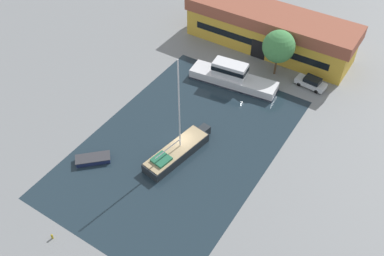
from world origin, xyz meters
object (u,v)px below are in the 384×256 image
(sailboat_moored, at_px, (177,151))
(motor_cruiser, at_px, (232,77))
(warehouse_building, at_px, (269,30))
(quay_tree_near_building, at_px, (279,47))
(small_dinghy, at_px, (93,159))
(parked_car, at_px, (311,82))

(sailboat_moored, relative_size, motor_cruiser, 1.05)
(warehouse_building, xyz_separation_m, quay_tree_near_building, (4.07, -5.98, 1.60))
(sailboat_moored, height_order, motor_cruiser, sailboat_moored)
(small_dinghy, bearing_deg, motor_cruiser, -60.57)
(warehouse_building, bearing_deg, quay_tree_near_building, -55.78)
(warehouse_building, height_order, sailboat_moored, sailboat_moored)
(warehouse_building, xyz_separation_m, sailboat_moored, (1.02, -27.92, -2.51))
(warehouse_building, relative_size, quay_tree_near_building, 3.79)
(motor_cruiser, relative_size, small_dinghy, 3.19)
(sailboat_moored, relative_size, small_dinghy, 3.36)
(parked_car, bearing_deg, sailboat_moored, 163.32)
(sailboat_moored, xyz_separation_m, motor_cruiser, (-1.26, 16.27, 0.50))
(sailboat_moored, distance_m, small_dinghy, 10.40)
(parked_car, height_order, sailboat_moored, sailboat_moored)
(quay_tree_near_building, bearing_deg, warehouse_building, 124.23)
(warehouse_building, height_order, small_dinghy, warehouse_building)
(motor_cruiser, bearing_deg, sailboat_moored, 177.84)
(parked_car, xyz_separation_m, motor_cruiser, (-10.13, -5.57, 0.43))
(parked_car, bearing_deg, quay_tree_near_building, 94.42)
(quay_tree_near_building, distance_m, motor_cruiser, 7.99)
(quay_tree_near_building, height_order, parked_car, quay_tree_near_building)
(motor_cruiser, bearing_deg, warehouse_building, -7.76)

